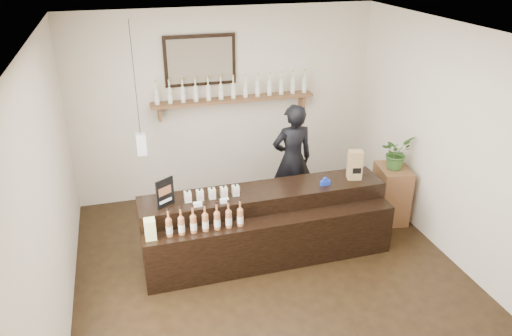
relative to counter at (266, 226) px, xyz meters
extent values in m
plane|color=black|center=(-0.06, -0.59, -0.40)|extent=(5.00, 5.00, 0.00)
plane|color=beige|center=(-0.06, 1.91, 1.00)|extent=(4.50, 0.00, 4.50)
plane|color=beige|center=(-2.31, -0.59, 1.00)|extent=(0.00, 5.00, 5.00)
plane|color=beige|center=(2.19, -0.59, 1.00)|extent=(0.00, 5.00, 5.00)
plane|color=white|center=(-0.06, -0.59, 2.40)|extent=(5.00, 5.00, 0.00)
cube|color=brown|center=(0.04, 1.78, 1.10)|extent=(2.40, 0.25, 0.04)
cube|color=brown|center=(-1.04, 1.81, 0.98)|extent=(0.04, 0.20, 0.20)
cube|color=brown|center=(1.12, 1.81, 0.98)|extent=(0.04, 0.20, 0.20)
cube|color=black|center=(-0.41, 1.88, 1.68)|extent=(1.02, 0.04, 0.72)
cube|color=#4C3F31|center=(-0.41, 1.86, 1.68)|extent=(0.92, 0.01, 0.62)
cube|color=white|center=(-1.36, 1.01, 0.85)|extent=(0.12, 0.12, 0.28)
cylinder|color=black|center=(-1.36, 1.01, 1.69)|extent=(0.01, 0.01, 1.41)
cylinder|color=beige|center=(-1.06, 1.78, 1.22)|extent=(0.07, 0.07, 0.20)
cone|color=beige|center=(-1.06, 1.78, 1.35)|extent=(0.07, 0.07, 0.05)
cylinder|color=beige|center=(-1.06, 1.78, 1.41)|extent=(0.02, 0.02, 0.07)
cylinder|color=gold|center=(-1.06, 1.78, 1.45)|extent=(0.03, 0.03, 0.02)
cylinder|color=white|center=(-1.06, 1.78, 1.20)|extent=(0.07, 0.07, 0.09)
cylinder|color=beige|center=(-0.88, 1.78, 1.22)|extent=(0.07, 0.07, 0.20)
cone|color=beige|center=(-0.88, 1.78, 1.35)|extent=(0.07, 0.07, 0.05)
cylinder|color=beige|center=(-0.88, 1.78, 1.41)|extent=(0.02, 0.02, 0.07)
cylinder|color=gold|center=(-0.88, 1.78, 1.45)|extent=(0.03, 0.03, 0.02)
cylinder|color=white|center=(-0.88, 1.78, 1.20)|extent=(0.07, 0.07, 0.09)
cylinder|color=beige|center=(-0.69, 1.78, 1.22)|extent=(0.07, 0.07, 0.20)
cone|color=beige|center=(-0.69, 1.78, 1.35)|extent=(0.07, 0.07, 0.05)
cylinder|color=beige|center=(-0.69, 1.78, 1.41)|extent=(0.02, 0.02, 0.07)
cylinder|color=gold|center=(-0.69, 1.78, 1.45)|extent=(0.03, 0.03, 0.02)
cylinder|color=white|center=(-0.69, 1.78, 1.20)|extent=(0.07, 0.07, 0.09)
cylinder|color=beige|center=(-0.51, 1.78, 1.22)|extent=(0.07, 0.07, 0.20)
cone|color=beige|center=(-0.51, 1.78, 1.35)|extent=(0.07, 0.07, 0.05)
cylinder|color=beige|center=(-0.51, 1.78, 1.41)|extent=(0.02, 0.02, 0.07)
cylinder|color=gold|center=(-0.51, 1.78, 1.45)|extent=(0.03, 0.03, 0.02)
cylinder|color=white|center=(-0.51, 1.78, 1.20)|extent=(0.07, 0.07, 0.09)
cylinder|color=beige|center=(-0.33, 1.78, 1.22)|extent=(0.07, 0.07, 0.20)
cone|color=beige|center=(-0.33, 1.78, 1.35)|extent=(0.07, 0.07, 0.05)
cylinder|color=beige|center=(-0.33, 1.78, 1.41)|extent=(0.02, 0.02, 0.07)
cylinder|color=gold|center=(-0.33, 1.78, 1.45)|extent=(0.03, 0.03, 0.02)
cylinder|color=white|center=(-0.33, 1.78, 1.20)|extent=(0.07, 0.07, 0.09)
cylinder|color=beige|center=(-0.14, 1.78, 1.22)|extent=(0.07, 0.07, 0.20)
cone|color=beige|center=(-0.14, 1.78, 1.35)|extent=(0.07, 0.07, 0.05)
cylinder|color=beige|center=(-0.14, 1.78, 1.41)|extent=(0.02, 0.02, 0.07)
cylinder|color=gold|center=(-0.14, 1.78, 1.45)|extent=(0.03, 0.03, 0.02)
cylinder|color=white|center=(-0.14, 1.78, 1.20)|extent=(0.07, 0.07, 0.09)
cylinder|color=beige|center=(0.04, 1.78, 1.22)|extent=(0.07, 0.07, 0.20)
cone|color=beige|center=(0.04, 1.78, 1.35)|extent=(0.07, 0.07, 0.05)
cylinder|color=beige|center=(0.04, 1.78, 1.41)|extent=(0.02, 0.02, 0.07)
cylinder|color=gold|center=(0.04, 1.78, 1.45)|extent=(0.03, 0.03, 0.02)
cylinder|color=white|center=(0.04, 1.78, 1.20)|extent=(0.07, 0.07, 0.09)
cylinder|color=beige|center=(0.22, 1.78, 1.22)|extent=(0.07, 0.07, 0.20)
cone|color=beige|center=(0.22, 1.78, 1.35)|extent=(0.07, 0.07, 0.05)
cylinder|color=beige|center=(0.22, 1.78, 1.41)|extent=(0.02, 0.02, 0.07)
cylinder|color=gold|center=(0.22, 1.78, 1.45)|extent=(0.03, 0.03, 0.02)
cylinder|color=white|center=(0.22, 1.78, 1.20)|extent=(0.07, 0.07, 0.09)
cylinder|color=beige|center=(0.41, 1.78, 1.22)|extent=(0.07, 0.07, 0.20)
cone|color=beige|center=(0.41, 1.78, 1.35)|extent=(0.07, 0.07, 0.05)
cylinder|color=beige|center=(0.41, 1.78, 1.41)|extent=(0.02, 0.02, 0.07)
cylinder|color=gold|center=(0.41, 1.78, 1.45)|extent=(0.03, 0.03, 0.02)
cylinder|color=white|center=(0.41, 1.78, 1.20)|extent=(0.07, 0.07, 0.09)
cylinder|color=beige|center=(0.59, 1.78, 1.22)|extent=(0.07, 0.07, 0.20)
cone|color=beige|center=(0.59, 1.78, 1.35)|extent=(0.07, 0.07, 0.05)
cylinder|color=beige|center=(0.59, 1.78, 1.41)|extent=(0.02, 0.02, 0.07)
cylinder|color=gold|center=(0.59, 1.78, 1.45)|extent=(0.03, 0.03, 0.02)
cylinder|color=white|center=(0.59, 1.78, 1.20)|extent=(0.07, 0.07, 0.09)
cylinder|color=beige|center=(0.77, 1.78, 1.22)|extent=(0.07, 0.07, 0.20)
cone|color=beige|center=(0.77, 1.78, 1.35)|extent=(0.07, 0.07, 0.05)
cylinder|color=beige|center=(0.77, 1.78, 1.41)|extent=(0.02, 0.02, 0.07)
cylinder|color=gold|center=(0.77, 1.78, 1.45)|extent=(0.03, 0.03, 0.02)
cylinder|color=white|center=(0.77, 1.78, 1.20)|extent=(0.07, 0.07, 0.09)
cylinder|color=beige|center=(0.96, 1.78, 1.22)|extent=(0.07, 0.07, 0.20)
cone|color=beige|center=(0.96, 1.78, 1.35)|extent=(0.07, 0.07, 0.05)
cylinder|color=beige|center=(0.96, 1.78, 1.41)|extent=(0.02, 0.02, 0.07)
cylinder|color=gold|center=(0.96, 1.78, 1.45)|extent=(0.03, 0.03, 0.02)
cylinder|color=white|center=(0.96, 1.78, 1.20)|extent=(0.07, 0.07, 0.09)
cylinder|color=beige|center=(1.14, 1.78, 1.22)|extent=(0.07, 0.07, 0.20)
cone|color=beige|center=(1.14, 1.78, 1.35)|extent=(0.07, 0.07, 0.05)
cylinder|color=beige|center=(1.14, 1.78, 1.41)|extent=(0.02, 0.02, 0.07)
cylinder|color=gold|center=(1.14, 1.78, 1.45)|extent=(0.03, 0.03, 0.02)
cylinder|color=white|center=(1.14, 1.78, 1.20)|extent=(0.07, 0.07, 0.09)
cube|color=black|center=(0.01, 0.11, 0.02)|extent=(3.05, 0.58, 0.85)
cube|color=black|center=(0.01, -0.29, -0.08)|extent=(3.05, 0.31, 0.64)
cube|color=white|center=(-0.84, -0.08, 0.48)|extent=(0.10, 0.04, 0.05)
cube|color=white|center=(-0.53, -0.08, 0.48)|extent=(0.10, 0.04, 0.05)
cube|color=#EDE891|center=(-1.40, -0.29, 0.30)|extent=(0.12, 0.12, 0.12)
cube|color=#EDE891|center=(-1.40, -0.29, 0.42)|extent=(0.12, 0.12, 0.12)
cube|color=beige|center=(-0.93, 0.07, 0.51)|extent=(0.08, 0.08, 0.13)
cube|color=#D2A4AF|center=(-0.93, 0.03, 0.51)|extent=(0.07, 0.00, 0.06)
cylinder|color=black|center=(-0.93, 0.07, 0.58)|extent=(0.02, 0.02, 0.03)
cube|color=beige|center=(-0.79, 0.07, 0.51)|extent=(0.08, 0.08, 0.13)
cube|color=#D2A4AF|center=(-0.79, 0.03, 0.51)|extent=(0.07, 0.00, 0.06)
cylinder|color=black|center=(-0.79, 0.07, 0.58)|extent=(0.02, 0.02, 0.03)
cube|color=beige|center=(-0.64, 0.07, 0.51)|extent=(0.08, 0.08, 0.13)
cube|color=#D2A4AF|center=(-0.64, 0.03, 0.51)|extent=(0.07, 0.00, 0.06)
cylinder|color=black|center=(-0.64, 0.07, 0.58)|extent=(0.02, 0.02, 0.03)
cube|color=beige|center=(-0.50, 0.07, 0.51)|extent=(0.08, 0.08, 0.13)
cube|color=#D2A4AF|center=(-0.50, 0.03, 0.51)|extent=(0.07, 0.00, 0.06)
cylinder|color=black|center=(-0.50, 0.07, 0.58)|extent=(0.02, 0.02, 0.03)
cube|color=beige|center=(-0.36, 0.07, 0.51)|extent=(0.08, 0.08, 0.13)
cube|color=#D2A4AF|center=(-0.36, 0.03, 0.51)|extent=(0.07, 0.00, 0.06)
cylinder|color=black|center=(-0.36, 0.07, 0.58)|extent=(0.02, 0.02, 0.03)
cylinder|color=#A16136|center=(-1.20, -0.29, 0.35)|extent=(0.07, 0.07, 0.20)
cone|color=#A16136|center=(-1.20, -0.29, 0.47)|extent=(0.07, 0.07, 0.05)
cylinder|color=#A16136|center=(-1.20, -0.29, 0.53)|extent=(0.02, 0.02, 0.07)
cylinder|color=black|center=(-1.20, -0.29, 0.58)|extent=(0.03, 0.03, 0.02)
cylinder|color=white|center=(-1.20, -0.29, 0.32)|extent=(0.07, 0.07, 0.09)
cylinder|color=#A16136|center=(-1.06, -0.29, 0.35)|extent=(0.07, 0.07, 0.20)
cone|color=#A16136|center=(-1.06, -0.29, 0.47)|extent=(0.07, 0.07, 0.05)
cylinder|color=#A16136|center=(-1.06, -0.29, 0.53)|extent=(0.02, 0.02, 0.07)
cylinder|color=black|center=(-1.06, -0.29, 0.58)|extent=(0.03, 0.03, 0.02)
cylinder|color=white|center=(-1.06, -0.29, 0.32)|extent=(0.07, 0.07, 0.09)
cylinder|color=#A16136|center=(-0.93, -0.29, 0.35)|extent=(0.07, 0.07, 0.20)
cone|color=#A16136|center=(-0.93, -0.29, 0.47)|extent=(0.07, 0.07, 0.05)
cylinder|color=#A16136|center=(-0.93, -0.29, 0.53)|extent=(0.02, 0.02, 0.07)
cylinder|color=black|center=(-0.93, -0.29, 0.58)|extent=(0.03, 0.03, 0.02)
cylinder|color=white|center=(-0.93, -0.29, 0.32)|extent=(0.07, 0.07, 0.09)
cylinder|color=#A16136|center=(-0.80, -0.29, 0.35)|extent=(0.07, 0.07, 0.20)
cone|color=#A16136|center=(-0.80, -0.29, 0.47)|extent=(0.07, 0.07, 0.05)
cylinder|color=#A16136|center=(-0.80, -0.29, 0.53)|extent=(0.02, 0.02, 0.07)
cylinder|color=black|center=(-0.80, -0.29, 0.58)|extent=(0.03, 0.03, 0.02)
cylinder|color=white|center=(-0.80, -0.29, 0.32)|extent=(0.07, 0.07, 0.09)
cylinder|color=#A16136|center=(-0.66, -0.29, 0.35)|extent=(0.07, 0.07, 0.20)
cone|color=#A16136|center=(-0.66, -0.29, 0.47)|extent=(0.07, 0.07, 0.05)
cylinder|color=#A16136|center=(-0.66, -0.29, 0.53)|extent=(0.02, 0.02, 0.07)
cylinder|color=black|center=(-0.66, -0.29, 0.58)|extent=(0.03, 0.03, 0.02)
cylinder|color=white|center=(-0.66, -0.29, 0.32)|extent=(0.07, 0.07, 0.09)
cylinder|color=#A16136|center=(-0.53, -0.29, 0.35)|extent=(0.07, 0.07, 0.20)
cone|color=#A16136|center=(-0.53, -0.29, 0.47)|extent=(0.07, 0.07, 0.05)
cylinder|color=#A16136|center=(-0.53, -0.29, 0.53)|extent=(0.02, 0.02, 0.07)
cylinder|color=black|center=(-0.53, -0.29, 0.58)|extent=(0.03, 0.03, 0.02)
cylinder|color=white|center=(-0.53, -0.29, 0.32)|extent=(0.07, 0.07, 0.09)
cylinder|color=#A16136|center=(-0.39, -0.29, 0.35)|extent=(0.07, 0.07, 0.20)
cone|color=#A16136|center=(-0.39, -0.29, 0.47)|extent=(0.07, 0.07, 0.05)
cylinder|color=#A16136|center=(-0.39, -0.29, 0.53)|extent=(0.02, 0.02, 0.07)
cylinder|color=black|center=(-0.39, -0.29, 0.58)|extent=(0.03, 0.03, 0.02)
cylinder|color=white|center=(-0.39, -0.29, 0.32)|extent=(0.07, 0.07, 0.09)
cube|color=black|center=(-1.19, 0.03, 0.62)|extent=(0.22, 0.15, 0.34)
cube|color=#935635|center=(-1.19, 0.01, 0.65)|extent=(0.15, 0.10, 0.10)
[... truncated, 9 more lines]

